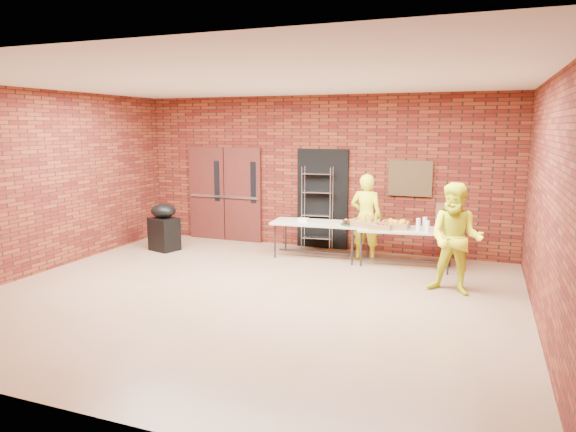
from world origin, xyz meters
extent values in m
cube|color=#8C6B4C|center=(0.00, 0.00, -0.02)|extent=(8.00, 7.00, 0.04)
cube|color=silver|center=(0.00, 0.00, 3.22)|extent=(8.00, 7.00, 0.04)
cube|color=maroon|center=(0.00, 3.52, 1.60)|extent=(8.00, 0.04, 3.20)
cube|color=maroon|center=(0.00, -3.52, 1.60)|extent=(8.00, 0.04, 3.20)
cube|color=maroon|center=(-4.02, 0.00, 1.60)|extent=(0.04, 7.00, 3.20)
cube|color=maroon|center=(4.02, 0.00, 1.60)|extent=(0.04, 7.00, 3.20)
cube|color=#471415|center=(-2.65, 3.44, 1.05)|extent=(0.88, 0.08, 2.10)
cube|color=#471415|center=(-1.75, 3.44, 1.05)|extent=(0.88, 0.08, 2.10)
cube|color=black|center=(-2.37, 3.39, 1.35)|extent=(0.12, 0.02, 0.90)
cube|color=black|center=(-1.47, 3.39, 1.35)|extent=(0.12, 0.02, 0.90)
cube|color=#ACACB2|center=(-2.20, 3.38, 1.00)|extent=(1.70, 0.04, 0.05)
cube|color=black|center=(0.10, 3.46, 1.05)|extent=(1.10, 0.06, 2.10)
cube|color=#3F3119|center=(1.90, 3.45, 1.55)|extent=(0.85, 0.04, 0.70)
cube|color=#C1B194|center=(0.27, 2.59, 0.70)|extent=(1.80, 0.87, 0.04)
cube|color=#2A2A2E|center=(0.27, 2.59, 0.12)|extent=(1.55, 0.17, 0.03)
cylinder|color=#2A2A2E|center=(-0.51, 2.88, 0.34)|extent=(0.03, 0.03, 0.68)
cylinder|color=#2A2A2E|center=(1.04, 2.88, 0.34)|extent=(0.03, 0.03, 0.68)
cylinder|color=#2A2A2E|center=(-0.51, 2.30, 0.34)|extent=(0.03, 0.03, 0.68)
cylinder|color=#2A2A2E|center=(1.04, 2.30, 0.34)|extent=(0.03, 0.03, 0.68)
cube|color=#C1B194|center=(1.99, 2.57, 0.69)|extent=(1.81, 0.94, 0.04)
cube|color=#2A2A2E|center=(1.99, 2.57, 0.12)|extent=(1.53, 0.24, 0.03)
cylinder|color=#2A2A2E|center=(1.22, 2.85, 0.34)|extent=(0.03, 0.03, 0.67)
cylinder|color=#2A2A2E|center=(2.75, 2.85, 0.34)|extent=(0.03, 0.03, 0.67)
cylinder|color=#2A2A2E|center=(1.22, 2.28, 0.34)|extent=(0.03, 0.03, 0.67)
cylinder|color=#2A2A2E|center=(2.75, 2.28, 0.34)|extent=(0.03, 0.03, 0.67)
cube|color=olive|center=(1.24, 2.53, 0.75)|extent=(0.50, 0.39, 0.08)
cube|color=olive|center=(1.78, 2.56, 0.75)|extent=(0.49, 0.38, 0.08)
cube|color=olive|center=(1.54, 2.37, 0.74)|extent=(0.41, 0.32, 0.06)
cylinder|color=#12441E|center=(0.97, 2.54, 0.73)|extent=(0.42, 0.42, 0.02)
cube|color=silver|center=(-0.01, 2.56, 0.75)|extent=(0.19, 0.13, 0.06)
cube|color=#51301C|center=(2.67, 2.67, 0.95)|extent=(0.37, 0.33, 0.48)
cylinder|color=silver|center=(2.21, 2.42, 0.83)|extent=(0.08, 0.08, 0.23)
cylinder|color=silver|center=(2.37, 2.35, 0.82)|extent=(0.07, 0.07, 0.21)
cylinder|color=silver|center=(2.31, 2.53, 0.83)|extent=(0.08, 0.08, 0.24)
cube|color=black|center=(-2.91, 2.07, 0.34)|extent=(0.64, 0.58, 0.69)
ellipsoid|color=black|center=(-2.91, 2.07, 0.84)|extent=(0.64, 0.58, 0.29)
imported|color=yellow|center=(1.18, 2.81, 0.84)|extent=(0.64, 0.44, 1.68)
imported|color=yellow|center=(2.90, 1.27, 0.86)|extent=(0.95, 0.80, 1.72)
camera|label=1|loc=(3.23, -6.80, 2.54)|focal=32.00mm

